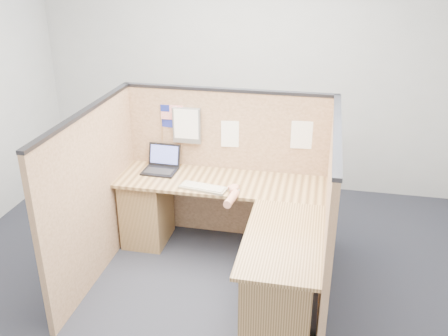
% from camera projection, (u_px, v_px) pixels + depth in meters
% --- Properties ---
extents(floor, '(5.00, 5.00, 0.00)m').
position_uv_depth(floor, '(204.00, 289.00, 4.35)').
color(floor, black).
rests_on(floor, ground).
extents(wall_back, '(5.00, 0.00, 5.00)m').
position_uv_depth(wall_back, '(249.00, 72.00, 5.79)').
color(wall_back, '#A8ACAE').
rests_on(wall_back, floor).
extents(cubicle_partitions, '(2.06, 1.83, 1.53)m').
position_uv_depth(cubicle_partitions, '(215.00, 189.00, 4.42)').
color(cubicle_partitions, brown).
rests_on(cubicle_partitions, floor).
extents(l_desk, '(1.95, 1.75, 0.73)m').
position_uv_depth(l_desk, '(232.00, 236.00, 4.41)').
color(l_desk, brown).
rests_on(l_desk, floor).
extents(laptop, '(0.33, 0.32, 0.23)m').
position_uv_depth(laptop, '(162.00, 164.00, 4.87)').
color(laptop, black).
rests_on(laptop, l_desk).
extents(keyboard, '(0.45, 0.21, 0.03)m').
position_uv_depth(keyboard, '(203.00, 188.00, 4.49)').
color(keyboard, gray).
rests_on(keyboard, l_desk).
extents(mouse, '(0.11, 0.08, 0.04)m').
position_uv_depth(mouse, '(234.00, 190.00, 4.44)').
color(mouse, '#B3B3B8').
rests_on(mouse, l_desk).
extents(hand_forearm, '(0.11, 0.38, 0.08)m').
position_uv_depth(hand_forearm, '(232.00, 195.00, 4.31)').
color(hand_forearm, tan).
rests_on(hand_forearm, l_desk).
extents(blue_poster, '(0.16, 0.02, 0.22)m').
position_uv_depth(blue_poster, '(169.00, 117.00, 4.83)').
color(blue_poster, navy).
rests_on(blue_poster, cubicle_partitions).
extents(american_flag, '(0.23, 0.01, 0.39)m').
position_uv_depth(american_flag, '(169.00, 114.00, 4.80)').
color(american_flag, olive).
rests_on(american_flag, cubicle_partitions).
extents(file_holder, '(0.27, 0.05, 0.35)m').
position_uv_depth(file_holder, '(187.00, 125.00, 4.79)').
color(file_holder, slate).
rests_on(file_holder, cubicle_partitions).
extents(paper_left, '(0.20, 0.03, 0.26)m').
position_uv_depth(paper_left, '(232.00, 134.00, 4.76)').
color(paper_left, white).
rests_on(paper_left, cubicle_partitions).
extents(paper_right, '(0.21, 0.02, 0.27)m').
position_uv_depth(paper_right, '(302.00, 135.00, 4.62)').
color(paper_right, white).
rests_on(paper_right, cubicle_partitions).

